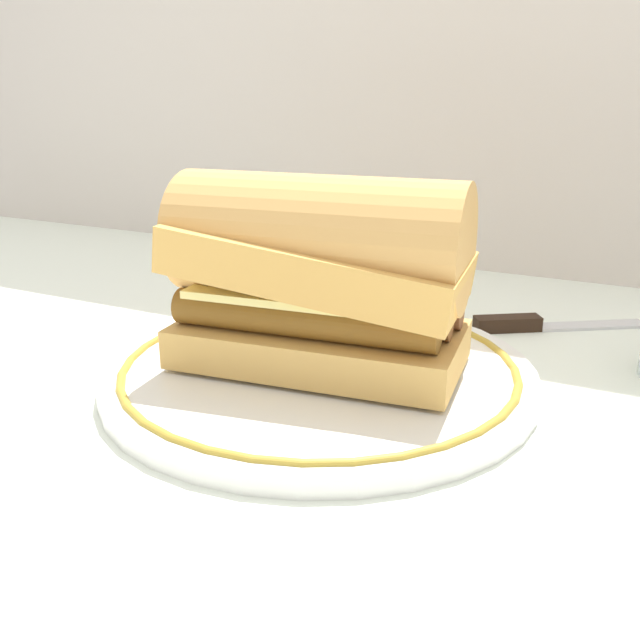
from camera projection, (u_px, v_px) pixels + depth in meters
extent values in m
plane|color=white|center=(295.00, 401.00, 0.45)|extent=(1.50, 1.50, 0.00)
cylinder|color=white|center=(320.00, 374.00, 0.48)|extent=(0.29, 0.29, 0.01)
torus|color=#B29333|center=(320.00, 365.00, 0.48)|extent=(0.27, 0.27, 0.01)
cube|color=tan|center=(320.00, 344.00, 0.47)|extent=(0.20, 0.12, 0.03)
cylinder|color=brown|center=(306.00, 320.00, 0.44)|extent=(0.18, 0.04, 0.02)
cylinder|color=brown|center=(320.00, 309.00, 0.47)|extent=(0.18, 0.04, 0.02)
cylinder|color=brown|center=(332.00, 298.00, 0.49)|extent=(0.18, 0.04, 0.02)
cube|color=#EAD67A|center=(320.00, 288.00, 0.46)|extent=(0.17, 0.11, 0.01)
cube|color=#DDA551|center=(320.00, 262.00, 0.46)|extent=(0.20, 0.12, 0.05)
cylinder|color=tan|center=(320.00, 239.00, 0.45)|extent=(0.20, 0.10, 0.08)
cube|color=silver|center=(591.00, 324.00, 0.59)|extent=(0.09, 0.07, 0.01)
cube|color=black|center=(507.00, 324.00, 0.58)|extent=(0.05, 0.04, 0.01)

